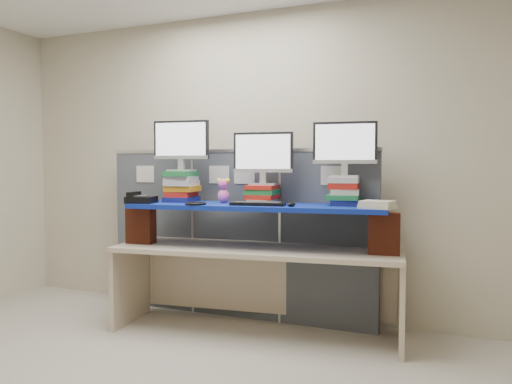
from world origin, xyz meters
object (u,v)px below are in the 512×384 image
at_px(desk, 256,265).
at_px(monitor_right, 345,146).
at_px(monitor_left, 181,142).
at_px(desk_phone, 140,199).
at_px(keyboard, 258,204).
at_px(monitor_center, 263,155).
at_px(blue_board, 256,207).

distance_m(desk, monitor_right, 1.20).
distance_m(monitor_left, desk_phone, 0.60).
relative_size(desk, keyboard, 5.37).
bearing_deg(desk, monitor_left, 170.53).
height_order(monitor_left, desk_phone, monitor_left).
height_order(monitor_left, monitor_center, monitor_left).
bearing_deg(monitor_right, desk, -170.40).
height_order(desk, monitor_center, monitor_center).
distance_m(monitor_center, monitor_right, 0.68).
height_order(monitor_right, keyboard, monitor_right).
bearing_deg(monitor_right, blue_board, -170.40).
height_order(desk, blue_board, blue_board).
bearing_deg(monitor_center, keyboard, -85.42).
xyz_separation_m(desk, monitor_left, (-0.72, 0.03, 1.01)).
distance_m(blue_board, desk_phone, 0.98).
bearing_deg(blue_board, monitor_right, 9.60).
xyz_separation_m(monitor_center, desk_phone, (-0.97, -0.37, -0.37)).
distance_m(desk, monitor_left, 1.24).
xyz_separation_m(monitor_left, monitor_center, (0.73, 0.09, -0.11)).
xyz_separation_m(monitor_left, monitor_right, (1.40, 0.16, -0.04)).
distance_m(monitor_left, monitor_center, 0.75).
relative_size(monitor_left, monitor_right, 1.00).
bearing_deg(monitor_center, blue_board, -103.63).
distance_m(monitor_left, keyboard, 0.94).
distance_m(desk, monitor_center, 0.91).
bearing_deg(keyboard, blue_board, 110.36).
distance_m(blue_board, monitor_left, 0.90).
height_order(monitor_center, keyboard, monitor_center).
height_order(monitor_center, desk_phone, monitor_center).
distance_m(monitor_left, monitor_right, 1.41).
relative_size(monitor_left, keyboard, 1.13).
bearing_deg(monitor_right, monitor_center, 180.00).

